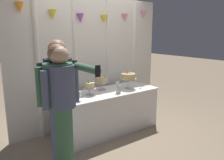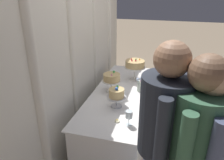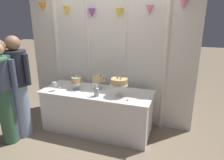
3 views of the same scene
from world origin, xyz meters
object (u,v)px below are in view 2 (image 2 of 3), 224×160
(tealight_far_left, at_px, (117,121))
(tealight_near_left, at_px, (146,75))
(cake_display_leftmost, at_px, (117,94))
(wine_glass, at_px, (129,115))
(guest_man_dark_suit, at_px, (162,147))
(flower_vase, at_px, (140,85))
(cake_display_rightmost, at_px, (135,65))
(cake_display_center, at_px, (112,78))
(cake_table, at_px, (122,117))

(tealight_far_left, relative_size, tealight_near_left, 1.35)
(cake_display_leftmost, height_order, wine_glass, cake_display_leftmost)
(tealight_near_left, distance_m, guest_man_dark_suit, 1.80)
(wine_glass, height_order, flower_vase, flower_vase)
(cake_display_leftmost, xyz_separation_m, cake_display_rightmost, (0.81, -0.06, 0.08))
(cake_display_rightmost, bearing_deg, cake_display_leftmost, 175.69)
(cake_display_rightmost, distance_m, tealight_near_left, 0.32)
(cake_display_rightmost, relative_size, guest_man_dark_suit, 0.19)
(cake_display_rightmost, relative_size, flower_vase, 1.49)
(wine_glass, height_order, tealight_far_left, wine_glass)
(cake_display_rightmost, height_order, flower_vase, cake_display_rightmost)
(cake_display_rightmost, xyz_separation_m, wine_glass, (-1.12, -0.14, -0.12))
(cake_display_leftmost, xyz_separation_m, cake_display_center, (0.35, 0.15, 0.03))
(tealight_far_left, bearing_deg, cake_table, 8.07)
(cake_display_center, xyz_separation_m, cake_display_rightmost, (0.45, -0.21, 0.05))
(wine_glass, relative_size, tealight_near_left, 4.25)
(cake_table, relative_size, wine_glass, 12.19)
(tealight_far_left, bearing_deg, tealight_near_left, -5.42)
(flower_vase, bearing_deg, tealight_far_left, 171.41)
(flower_vase, bearing_deg, cake_table, 112.14)
(cake_table, relative_size, guest_man_dark_suit, 1.12)
(cake_table, xyz_separation_m, cake_display_rightmost, (0.43, -0.07, 0.61))
(cake_display_center, xyz_separation_m, wine_glass, (-0.67, -0.36, -0.06))
(cake_display_leftmost, relative_size, flower_vase, 1.16)
(cake_display_leftmost, height_order, flower_vase, cake_display_leftmost)
(flower_vase, xyz_separation_m, tealight_far_left, (-0.75, 0.11, -0.08))
(flower_vase, xyz_separation_m, guest_man_dark_suit, (-1.24, -0.34, 0.09))
(wine_glass, bearing_deg, cake_display_rightmost, 7.34)
(flower_vase, height_order, tealight_near_left, flower_vase)
(tealight_far_left, bearing_deg, cake_display_rightmost, 1.15)
(flower_vase, distance_m, guest_man_dark_suit, 1.29)
(wine_glass, bearing_deg, cake_display_leftmost, 33.02)
(cake_table, xyz_separation_m, cake_display_center, (-0.02, 0.14, 0.56))
(guest_man_dark_suit, bearing_deg, cake_table, 25.56)
(flower_vase, relative_size, guest_man_dark_suit, 0.13)
(cake_table, distance_m, flower_vase, 0.52)
(cake_table, xyz_separation_m, flower_vase, (0.08, -0.21, 0.47))
(cake_display_center, height_order, cake_display_rightmost, cake_display_rightmost)
(cake_display_leftmost, relative_size, tealight_far_left, 5.04)
(guest_man_dark_suit, bearing_deg, cake_display_center, 31.50)
(tealight_far_left, xyz_separation_m, tealight_near_left, (1.28, -0.12, 0.00))
(flower_vase, height_order, guest_man_dark_suit, guest_man_dark_suit)
(tealight_near_left, bearing_deg, cake_table, 160.55)
(wine_glass, bearing_deg, guest_man_dark_suit, -144.00)
(wine_glass, xyz_separation_m, tealight_far_left, (0.02, 0.12, -0.11))
(cake_display_rightmost, height_order, tealight_near_left, cake_display_rightmost)
(cake_display_leftmost, height_order, tealight_far_left, cake_display_leftmost)
(tealight_near_left, bearing_deg, cake_display_center, 150.60)
(tealight_far_left, bearing_deg, guest_man_dark_suit, -136.65)
(tealight_near_left, bearing_deg, flower_vase, 179.17)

